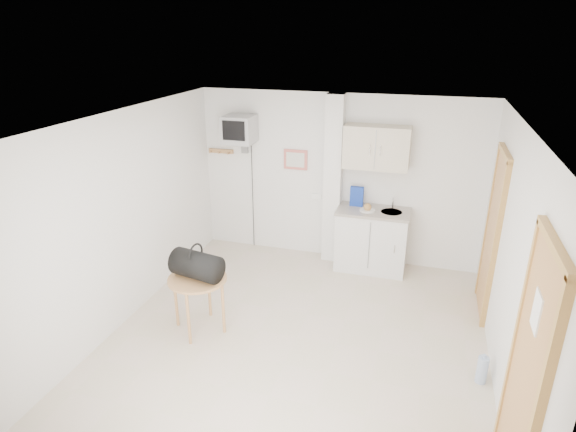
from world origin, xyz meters
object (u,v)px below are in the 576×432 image
(round_table, at_px, (198,284))
(duffel_bag, at_px, (197,265))
(water_bottle, at_px, (482,370))
(crt_television, at_px, (239,130))

(round_table, relative_size, duffel_bag, 1.10)
(round_table, relative_size, water_bottle, 2.08)
(crt_television, xyz_separation_m, duffel_bag, (0.31, -2.18, -1.09))
(duffel_bag, xyz_separation_m, water_bottle, (3.12, -0.04, -0.70))
(crt_television, height_order, water_bottle, crt_television)
(round_table, bearing_deg, water_bottle, -0.68)
(crt_television, distance_m, round_table, 2.58)
(duffel_bag, bearing_deg, crt_television, 109.78)
(crt_television, distance_m, water_bottle, 4.46)
(water_bottle, bearing_deg, crt_television, 147.11)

